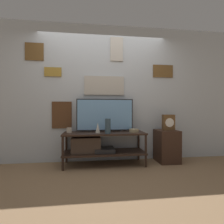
# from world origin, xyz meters

# --- Properties ---
(ground_plane) EXTENTS (12.00, 12.00, 0.00)m
(ground_plane) POSITION_xyz_m (0.00, 0.00, 0.00)
(ground_plane) COLOR #846647
(wall_back) EXTENTS (6.40, 0.08, 2.70)m
(wall_back) POSITION_xyz_m (-0.00, 0.60, 1.36)
(wall_back) COLOR #B2BCC6
(wall_back) RESTS_ON ground_plane
(media_console) EXTENTS (1.49, 0.52, 0.60)m
(media_console) POSITION_xyz_m (-0.14, 0.30, 0.38)
(media_console) COLOR black
(media_console) RESTS_ON ground_plane
(television) EXTENTS (1.07, 0.05, 0.62)m
(television) POSITION_xyz_m (0.02, 0.41, 0.92)
(television) COLOR black
(television) RESTS_ON media_console
(vase_tall_ceramic) EXTENTS (0.10, 0.10, 0.26)m
(vase_tall_ceramic) POSITION_xyz_m (0.04, 0.11, 0.73)
(vase_tall_ceramic) COLOR #2D4251
(vase_tall_ceramic) RESTS_ON media_console
(vase_slim_bronze) EXTENTS (0.09, 0.09, 0.18)m
(vase_slim_bronze) POSITION_xyz_m (-0.12, 0.25, 0.69)
(vase_slim_bronze) COLOR beige
(vase_slim_bronze) RESTS_ON media_console
(vase_wide_bowl) EXTENTS (0.17, 0.17, 0.06)m
(vase_wide_bowl) POSITION_xyz_m (0.55, 0.26, 0.63)
(vase_wide_bowl) COLOR tan
(vase_wide_bowl) RESTS_ON media_console
(candle_jar) EXTENTS (0.10, 0.10, 0.09)m
(candle_jar) POSITION_xyz_m (-0.64, 0.35, 0.64)
(candle_jar) COLOR #C1B29E
(candle_jar) RESTS_ON media_console
(side_table) EXTENTS (0.39, 0.44, 0.62)m
(side_table) POSITION_xyz_m (1.22, 0.33, 0.31)
(side_table) COLOR #382319
(side_table) RESTS_ON ground_plane
(mantel_clock) EXTENTS (0.23, 0.11, 0.30)m
(mantel_clock) POSITION_xyz_m (1.25, 0.31, 0.77)
(mantel_clock) COLOR brown
(mantel_clock) RESTS_ON side_table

